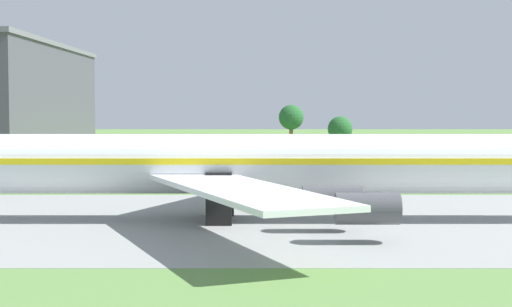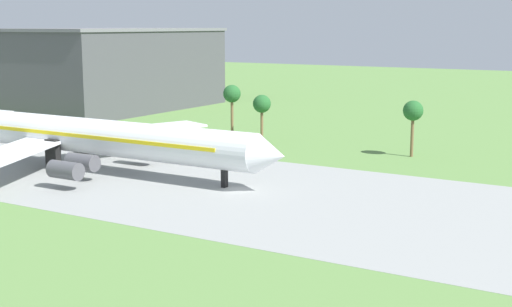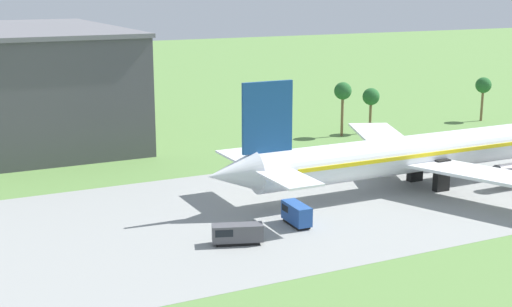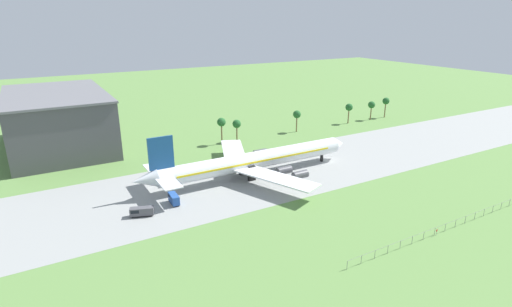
# 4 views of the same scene
# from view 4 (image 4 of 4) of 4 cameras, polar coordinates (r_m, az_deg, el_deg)

# --- Properties ---
(ground_plane) EXTENTS (600.00, 600.00, 0.00)m
(ground_plane) POSITION_cam_4_polar(r_m,az_deg,el_deg) (150.37, 10.17, -1.01)
(ground_plane) COLOR #5B8442
(taxiway_strip) EXTENTS (320.00, 44.00, 0.02)m
(taxiway_strip) POSITION_cam_4_polar(r_m,az_deg,el_deg) (150.37, 10.17, -1.00)
(taxiway_strip) COLOR gray
(taxiway_strip) RESTS_ON ground_plane
(jet_airliner) EXTENTS (78.37, 56.68, 18.12)m
(jet_airliner) POSITION_cam_4_polar(r_m,az_deg,el_deg) (131.83, -0.52, -1.05)
(jet_airliner) COLOR white
(jet_airliner) RESTS_ON ground_plane
(baggage_tug) EXTENTS (6.47, 3.92, 2.48)m
(baggage_tug) POSITION_cam_4_polar(r_m,az_deg,el_deg) (111.59, -16.10, -7.97)
(baggage_tug) COLOR black
(baggage_tug) RESTS_ON ground_plane
(fuel_truck) EXTENTS (2.22, 5.29, 2.90)m
(fuel_truck) POSITION_cam_4_polar(r_m,az_deg,el_deg) (116.36, -11.67, -6.33)
(fuel_truck) COLOR black
(fuel_truck) RESTS_ON ground_plane
(perimeter_fence) EXTENTS (80.10, 0.10, 2.10)m
(perimeter_fence) POSITION_cam_4_polar(r_m,az_deg,el_deg) (116.83, 27.76, -8.20)
(perimeter_fence) COLOR slate
(perimeter_fence) RESTS_ON ground_plane
(no_stopping_sign) EXTENTS (0.44, 0.08, 1.68)m
(no_stopping_sign) POSITION_cam_4_polar(r_m,az_deg,el_deg) (107.86, 24.39, -10.14)
(no_stopping_sign) COLOR gray
(no_stopping_sign) RESTS_ON ground_plane
(terminal_building) EXTENTS (36.72, 61.20, 22.38)m
(terminal_building) POSITION_cam_4_polar(r_m,az_deg,el_deg) (179.82, -26.38, 4.31)
(terminal_building) COLOR #47474C
(terminal_building) RESTS_ON ground_plane
(palm_tree_row) EXTENTS (98.87, 3.60, 11.25)m
(palm_tree_row) POSITION_cam_4_polar(r_m,az_deg,el_deg) (191.21, 8.58, 5.90)
(palm_tree_row) COLOR brown
(palm_tree_row) RESTS_ON ground_plane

